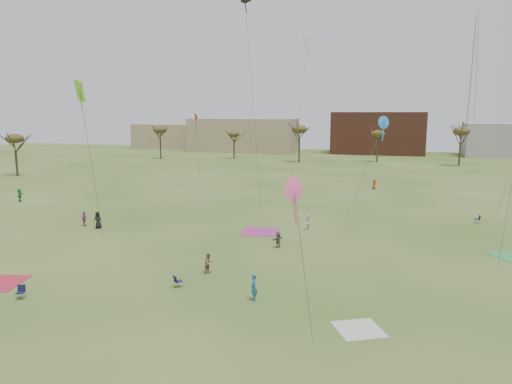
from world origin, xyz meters
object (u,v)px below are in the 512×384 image
(flyer_near_right, at_px, (254,287))
(radio_tower, at_px, (472,86))
(camp_chair_right, at_px, (477,221))
(camp_chair_left, at_px, (21,295))
(camp_chair_center, at_px, (178,283))

(flyer_near_right, height_order, radio_tower, radio_tower)
(camp_chair_right, bearing_deg, camp_chair_left, -54.37)
(flyer_near_right, bearing_deg, camp_chair_left, -101.87)
(camp_chair_center, relative_size, camp_chair_right, 1.00)
(flyer_near_right, distance_m, radio_tower, 126.14)
(flyer_near_right, height_order, camp_chair_left, flyer_near_right)
(camp_chair_left, bearing_deg, camp_chair_center, 6.42)
(camp_chair_center, height_order, camp_chair_right, same)
(camp_chair_right, height_order, radio_tower, radio_tower)
(camp_chair_left, relative_size, camp_chair_center, 1.00)
(flyer_near_right, relative_size, camp_chair_right, 2.05)
(flyer_near_right, distance_m, camp_chair_center, 5.75)
(camp_chair_right, distance_m, radio_tower, 96.76)
(radio_tower, bearing_deg, camp_chair_center, -105.34)
(flyer_near_right, bearing_deg, camp_chair_right, 120.68)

